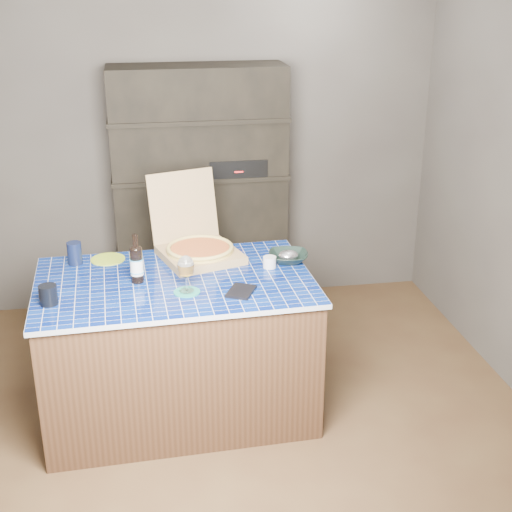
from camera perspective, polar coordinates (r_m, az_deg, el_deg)
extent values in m
plane|color=brown|center=(4.13, -2.02, -13.42)|extent=(3.50, 3.50, 0.00)
plane|color=#514D46|center=(5.23, -4.84, 9.29)|extent=(3.50, 0.00, 3.50)
plane|color=#514D46|center=(2.00, 4.48, -12.70)|extent=(3.50, 0.00, 3.50)
cube|color=black|center=(5.11, -4.49, 4.93)|extent=(1.20, 0.40, 1.80)
cube|color=black|center=(5.03, -1.65, 7.37)|extent=(0.40, 0.32, 0.12)
cube|color=#472D1C|center=(4.09, -6.29, -7.33)|extent=(1.49, 0.97, 0.79)
cube|color=#051552|center=(3.91, -6.54, -2.06)|extent=(1.53, 1.00, 0.03)
cube|color=#A28653|center=(4.16, -4.48, 0.08)|extent=(0.52, 0.52, 0.05)
cube|color=#A28653|center=(4.30, -5.86, 4.02)|extent=(0.43, 0.22, 0.41)
cylinder|color=tan|center=(4.15, -4.49, 0.46)|extent=(0.39, 0.39, 0.01)
cylinder|color=maroon|center=(4.14, -4.50, 0.61)|extent=(0.34, 0.34, 0.01)
torus|color=tan|center=(4.14, -4.50, 0.68)|extent=(0.39, 0.39, 0.02)
cylinder|color=black|center=(3.87, -9.52, -0.76)|extent=(0.07, 0.07, 0.19)
ellipsoid|color=black|center=(3.83, -9.61, 0.55)|extent=(0.07, 0.07, 0.04)
cylinder|color=black|center=(3.81, -9.65, 1.18)|extent=(0.03, 0.03, 0.08)
cylinder|color=silver|center=(3.87, -9.52, -0.88)|extent=(0.07, 0.07, 0.09)
cylinder|color=#3C97CC|center=(3.88, -9.49, -1.25)|extent=(0.07, 0.07, 0.01)
cylinder|color=#3C97CC|center=(3.85, -9.56, -0.26)|extent=(0.07, 0.07, 0.01)
cylinder|color=#187F6C|center=(3.74, -5.55, -2.88)|extent=(0.14, 0.14, 0.01)
cylinder|color=white|center=(3.74, -5.55, -2.80)|extent=(0.08, 0.08, 0.01)
cylinder|color=white|center=(3.72, -5.58, -2.17)|extent=(0.01, 0.01, 0.08)
ellipsoid|color=white|center=(3.68, -5.63, -0.85)|extent=(0.09, 0.09, 0.12)
cylinder|color=#B6781D|center=(3.69, -5.62, -1.01)|extent=(0.07, 0.07, 0.06)
cylinder|color=white|center=(3.67, -5.64, -0.53)|extent=(0.08, 0.08, 0.02)
cylinder|color=black|center=(3.72, -16.29, -3.01)|extent=(0.09, 0.09, 0.10)
cube|color=black|center=(3.72, -1.20, -2.84)|extent=(0.19, 0.21, 0.01)
imported|color=black|center=(4.11, 2.60, -0.09)|extent=(0.26, 0.26, 0.06)
ellipsoid|color=silver|center=(4.10, 2.60, 0.07)|extent=(0.12, 0.10, 0.05)
cylinder|color=silver|center=(4.02, 1.10, -0.49)|extent=(0.07, 0.07, 0.06)
cylinder|color=black|center=(4.19, -14.31, 0.22)|extent=(0.08, 0.08, 0.13)
cylinder|color=#97B426|center=(4.23, -11.76, -0.25)|extent=(0.20, 0.20, 0.01)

